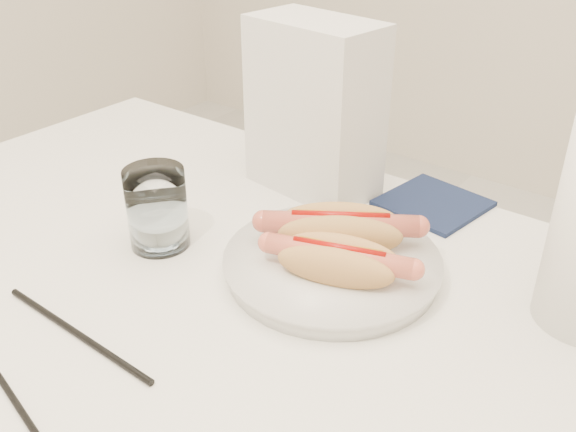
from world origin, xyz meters
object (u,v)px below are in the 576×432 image
Objects in this scene: water_glass at (157,208)px; hotdog_left at (340,229)px; hotdog_right at (338,261)px; napkin_box at (314,108)px; plate at (332,266)px; table at (216,340)px.

hotdog_left is at bearing 27.98° from water_glass.
napkin_box is (-0.18, 0.20, 0.08)m from hotdog_right.
plate is 1.50× the size of hotdog_right.
table is 0.35m from napkin_box.
table is 0.16m from plate.
napkin_box reaches higher than hotdog_right.
hotdog_right is 0.28m from napkin_box.
hotdog_left is (0.07, 0.15, 0.10)m from table.
water_glass reaches higher than hotdog_right.
plate reaches higher than table.
plate is 0.05m from hotdog_left.
hotdog_left is at bearing -38.13° from napkin_box.
napkin_box is at bearing 131.23° from plate.
hotdog_right is 0.24m from water_glass.
plate is 1.47× the size of hotdog_left.
table is 4.88× the size of napkin_box.
hotdog_right is at bearing -41.16° from napkin_box.
water_glass is at bearing 161.65° from table.
water_glass is (-0.21, -0.08, 0.04)m from plate.
table is 7.29× the size of hotdog_right.
hotdog_right is 1.58× the size of water_glass.
water_glass is at bearing -96.09° from napkin_box.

